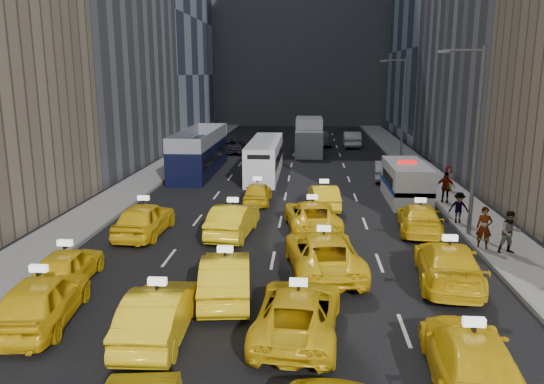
{
  "coord_description": "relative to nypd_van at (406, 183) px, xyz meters",
  "views": [
    {
      "loc": [
        1.45,
        -13.33,
        7.81
      ],
      "look_at": [
        -0.34,
        12.36,
        2.0
      ],
      "focal_mm": 35.0,
      "sensor_mm": 36.0,
      "label": 1
    }
  ],
  "objects": [
    {
      "name": "pedestrian_1",
      "position": [
        2.69,
        -9.99,
        -0.08
      ],
      "size": [
        0.93,
        0.53,
        1.86
      ],
      "primitive_type": "imported",
      "rotation": [
        0.0,
        0.0,
        0.04
      ],
      "color": "gray",
      "rests_on": "sidewalk_east"
    },
    {
      "name": "misc_car_2",
      "position": [
        -4.75,
        25.82,
        -0.33
      ],
      "size": [
        2.52,
        5.82,
        1.67
      ],
      "primitive_type": "imported",
      "rotation": [
        0.0,
        0.0,
        3.17
      ],
      "color": "slate",
      "rests_on": "ground"
    },
    {
      "name": "curb_east",
      "position": [
        1.55,
        5.78,
        -1.07
      ],
      "size": [
        0.15,
        90.0,
        0.18
      ],
      "primitive_type": "cube",
      "color": "slate",
      "rests_on": "ground"
    },
    {
      "name": "pedestrian_0",
      "position": [
        1.79,
        -9.37,
        -0.07
      ],
      "size": [
        0.79,
        0.64,
        1.88
      ],
      "primitive_type": "imported",
      "rotation": [
        0.0,
        0.0,
        -0.31
      ],
      "color": "gray",
      "rests_on": "sidewalk_east"
    },
    {
      "name": "double_decker",
      "position": [
        -14.68,
        8.66,
        0.5
      ],
      "size": [
        3.32,
        11.67,
        3.36
      ],
      "rotation": [
        0.0,
        0.0,
        0.06
      ],
      "color": "black",
      "rests_on": "ground"
    },
    {
      "name": "taxi_8",
      "position": [
        -15.03,
        -14.38,
        -0.45
      ],
      "size": [
        1.83,
        4.24,
        1.42
      ],
      "primitive_type": "imported",
      "rotation": [
        0.0,
        0.0,
        3.18
      ],
      "color": "yellow",
      "rests_on": "ground"
    },
    {
      "name": "taxi_9",
      "position": [
        -8.9,
        -15.15,
        -0.37
      ],
      "size": [
        2.25,
        4.98,
        1.59
      ],
      "primitive_type": "imported",
      "rotation": [
        0.0,
        0.0,
        3.26
      ],
      "color": "yellow",
      "rests_on": "ground"
    },
    {
      "name": "misc_car_0",
      "position": [
        -0.32,
        6.78,
        -0.45
      ],
      "size": [
        1.95,
        4.45,
        1.42
      ],
      "primitive_type": "imported",
      "rotation": [
        0.0,
        0.0,
        3.04
      ],
      "color": "#999AA0",
      "rests_on": "ground"
    },
    {
      "name": "misc_car_4",
      "position": [
        -1.44,
        24.66,
        -0.33
      ],
      "size": [
        1.85,
        5.11,
        1.67
      ],
      "primitive_type": "imported",
      "rotation": [
        0.0,
        0.0,
        3.13
      ],
      "color": "#A1A3A9",
      "rests_on": "ground"
    },
    {
      "name": "nypd_van",
      "position": [
        0.0,
        0.0,
        0.0
      ],
      "size": [
        2.52,
        6.05,
        2.57
      ],
      "rotation": [
        0.0,
        0.0,
        0.03
      ],
      "color": "silver",
      "rests_on": "ground"
    },
    {
      "name": "misc_car_3",
      "position": [
        -10.52,
        23.29,
        -0.4
      ],
      "size": [
        1.99,
        4.55,
        1.53
      ],
      "primitive_type": "imported",
      "rotation": [
        0.0,
        0.0,
        3.18
      ],
      "color": "black",
      "rests_on": "ground"
    },
    {
      "name": "ground",
      "position": [
        -7.5,
        -19.22,
        -1.16
      ],
      "size": [
        160.0,
        160.0,
        0.0
      ],
      "primitive_type": "plane",
      "color": "black",
      "rests_on": "ground"
    },
    {
      "name": "taxi_12",
      "position": [
        -14.0,
        -8.1,
        -0.33
      ],
      "size": [
        2.15,
        4.97,
        1.67
      ],
      "primitive_type": "imported",
      "rotation": [
        0.0,
        0.0,
        3.1
      ],
      "color": "yellow",
      "rests_on": "ground"
    },
    {
      "name": "pedestrian_5",
      "position": [
        1.82,
        4.69,
        -0.23
      ],
      "size": [
        1.51,
        0.68,
        1.57
      ],
      "primitive_type": "imported",
      "rotation": [
        0.0,
        0.0,
        -0.18
      ],
      "color": "gray",
      "rests_on": "sidewalk_east"
    },
    {
      "name": "misc_car_1",
      "position": [
        -13.66,
        19.44,
        -0.46
      ],
      "size": [
        2.74,
        5.26,
        1.41
      ],
      "primitive_type": "imported",
      "rotation": [
        0.0,
        0.0,
        3.22
      ],
      "color": "black",
      "rests_on": "ground"
    },
    {
      "name": "taxi_7",
      "position": [
        -1.85,
        -20.02,
        -0.42
      ],
      "size": [
        2.46,
        5.29,
        1.5
      ],
      "primitive_type": "imported",
      "rotation": [
        0.0,
        0.0,
        3.07
      ],
      "color": "yellow",
      "rests_on": "ground"
    },
    {
      "name": "taxi_11",
      "position": [
        -0.74,
        -13.28,
        -0.37
      ],
      "size": [
        2.85,
        5.68,
        1.58
      ],
      "primitive_type": "imported",
      "rotation": [
        0.0,
        0.0,
        3.02
      ],
      "color": "yellow",
      "rests_on": "ground"
    },
    {
      "name": "sidewalk_west",
      "position": [
        -18.0,
        5.78,
        -1.09
      ],
      "size": [
        3.0,
        90.0,
        0.15
      ],
      "primitive_type": "cube",
      "color": "gray",
      "rests_on": "ground"
    },
    {
      "name": "curb_west",
      "position": [
        -16.55,
        5.78,
        -1.07
      ],
      "size": [
        0.15,
        90.0,
        0.18
      ],
      "primitive_type": "cube",
      "color": "slate",
      "rests_on": "ground"
    },
    {
      "name": "taxi_15",
      "position": [
        -0.46,
        -6.6,
        -0.45
      ],
      "size": [
        2.53,
        5.1,
        1.42
      ],
      "primitive_type": "imported",
      "rotation": [
        0.0,
        0.0,
        3.03
      ],
      "color": "yellow",
      "rests_on": "ground"
    },
    {
      "name": "sidewalk_east",
      "position": [
        3.0,
        5.78,
        -1.09
      ],
      "size": [
        3.0,
        90.0,
        0.15
      ],
      "primitive_type": "cube",
      "color": "gray",
      "rests_on": "ground"
    },
    {
      "name": "taxi_16",
      "position": [
        -9.12,
        -1.21,
        -0.5
      ],
      "size": [
        1.58,
        3.91,
        1.33
      ],
      "primitive_type": "imported",
      "rotation": [
        0.0,
        0.0,
        3.14
      ],
      "color": "yellow",
      "rests_on": "ground"
    },
    {
      "name": "pedestrian_3",
      "position": [
        2.23,
        -0.69,
        -0.09
      ],
      "size": [
        1.18,
        0.81,
        1.85
      ],
      "primitive_type": "imported",
      "rotation": [
        0.0,
        0.0,
        -0.32
      ],
      "color": "gray",
      "rests_on": "sidewalk_east"
    },
    {
      "name": "pedestrian_2",
      "position": [
        1.8,
        -5.3,
        -0.2
      ],
      "size": [
        1.08,
        0.49,
        1.63
      ],
      "primitive_type": "imported",
      "rotation": [
        0.0,
        0.0,
        -0.06
      ],
      "color": "gray",
      "rests_on": "sidewalk_east"
    },
    {
      "name": "taxi_4",
      "position": [
        -14.38,
        -17.56,
        -0.34
      ],
      "size": [
        2.47,
        5.02,
        1.65
      ],
      "primitive_type": "imported",
      "rotation": [
        0.0,
        0.0,
        3.25
      ],
      "color": "yellow",
      "rests_on": "ground"
    },
    {
      "name": "streetlight_far",
      "position": [
        1.68,
        12.78,
        3.76
      ],
      "size": [
        2.15,
        0.22,
        9.0
      ],
      "color": "#595B60",
      "rests_on": "ground"
    },
    {
      "name": "taxi_13",
      "position": [
        -9.67,
        -7.84,
        -0.37
      ],
      "size": [
        2.17,
        4.97,
        1.59
      ],
      "primitive_type": "imported",
      "rotation": [
        0.0,
        0.0,
        3.04
      ],
      "color": "yellow",
      "rests_on": "ground"
    },
    {
      "name": "taxi_17",
      "position": [
        -5.11,
        -2.12,
        -0.46
      ],
      "size": [
        1.91,
        4.4,
        1.41
      ],
      "primitive_type": "imported",
      "rotation": [
        0.0,
        0.0,
        3.24
      ],
      "color": "yellow",
      "rests_on": "ground"
    },
    {
      "name": "taxi_10",
      "position": [
        -5.4,
        -12.48,
        -0.36
      ],
      "size": [
        3.39,
        6.1,
        1.61
      ],
      "primitive_type": "imported",
      "rotation": [
        0.0,
        0.0,
        3.27
      ],
      "color": "yellow",
      "rests_on": "ground"
    },
    {
      "name": "taxi_5",
      "position": [
        -10.46,
        -18.14,
        -0.38
      ],
      "size": [
        1.76,
        4.78,
        1.56
      ],
      "primitive_type": "imported",
      "rotation": [
        0.0,
        0.0,
        3.17
      ],
      "color": "yellow",
      "rests_on": "ground"
    },
    {
      "name": "taxi_14",
      "position": [
        -5.82,
        -6.58,
        -0.41
      ],
      "size": [
        3.12,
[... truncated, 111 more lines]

